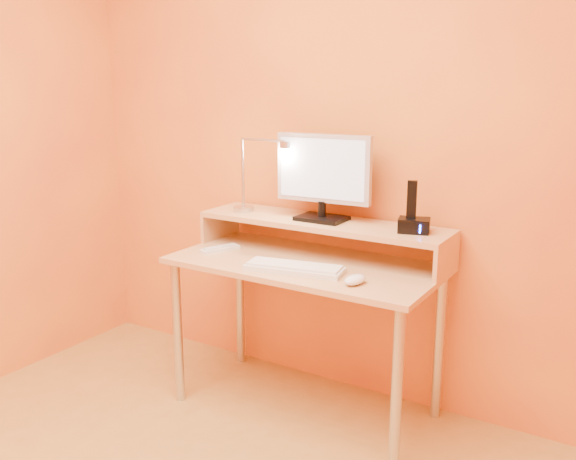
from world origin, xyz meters
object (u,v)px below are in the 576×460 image
Objects in this scene: keyboard at (294,269)px; remote_control at (220,249)px; phone_dock at (414,225)px; mouse at (355,280)px; lamp_base at (243,209)px; monitor_panel at (324,169)px.

remote_control is (-0.46, 0.09, -0.00)m from keyboard.
phone_dock reaches higher than remote_control.
keyboard is at bearing -174.01° from mouse.
lamp_base is at bearing 110.62° from remote_control.
monitor_panel is 0.60m from mouse.
phone_dock is 0.38m from mouse.
monitor_panel is at bearing 162.43° from phone_dock.
remote_control is at bearing 158.48° from keyboard.
mouse is (-0.11, -0.32, -0.17)m from phone_dock.
mouse is at bearing -21.36° from lamp_base.
mouse reaches higher than keyboard.
lamp_base is 0.77× the size of phone_dock.
remote_control is at bearing -178.31° from mouse.
lamp_base is at bearing 168.52° from mouse.
lamp_base reaches higher than keyboard.
monitor_panel is 3.49× the size of phone_dock.
phone_dock is 0.67× the size of remote_control.
lamp_base is 0.25m from remote_control.
remote_control is (-0.87, -0.21, -0.18)m from phone_dock.
monitor_panel reaches higher than keyboard.
phone_dock is at bearing 36.56° from remote_control.
monitor_panel is at bearing 85.68° from keyboard.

